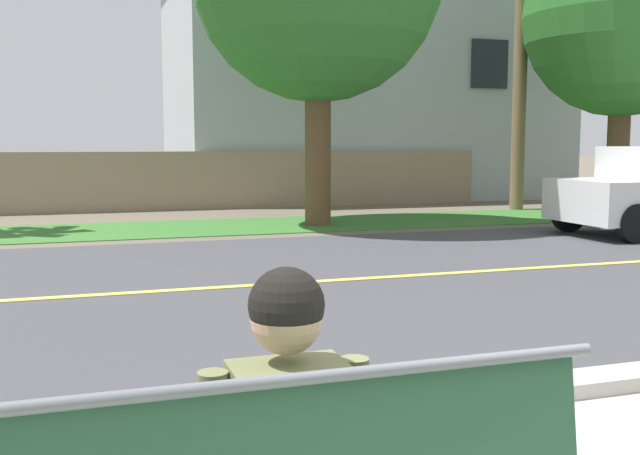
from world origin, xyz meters
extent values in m
plane|color=#665B4C|center=(0.00, 8.00, 0.00)|extent=(140.00, 140.00, 0.00)
cube|color=#ADA89E|center=(0.00, 2.35, 0.06)|extent=(44.00, 0.30, 0.11)
cube|color=#424247|center=(0.00, 6.50, 0.00)|extent=(52.00, 8.00, 0.01)
cube|color=#E0CC4C|center=(0.00, 6.50, 0.01)|extent=(48.00, 0.14, 0.01)
cube|color=#38702D|center=(0.00, 12.39, 0.01)|extent=(48.00, 2.80, 0.02)
cylinder|color=slate|center=(-1.51, 0.29, 0.99)|extent=(1.87, 0.04, 0.04)
cube|color=#6B7047|center=(-1.45, 0.50, 0.71)|extent=(0.34, 0.20, 0.52)
cylinder|color=#6B7047|center=(-1.67, 0.52, 0.73)|extent=(0.09, 0.09, 0.46)
cylinder|color=#6B7047|center=(-1.24, 0.52, 0.73)|extent=(0.09, 0.09, 0.46)
sphere|color=tan|center=(-1.45, 0.51, 1.10)|extent=(0.21, 0.21, 0.21)
sphere|color=black|center=(-1.45, 0.51, 1.14)|extent=(0.22, 0.22, 0.22)
cylinder|color=black|center=(6.45, 8.06, 0.32)|extent=(0.64, 0.18, 0.64)
cylinder|color=black|center=(6.45, 9.74, 0.32)|extent=(0.64, 0.18, 0.64)
cylinder|color=brown|center=(2.43, 12.08, 1.48)|extent=(0.50, 0.50, 2.96)
cylinder|color=brown|center=(9.50, 12.14, 1.36)|extent=(0.48, 0.48, 2.72)
sphere|color=#2D6B28|center=(9.50, 12.14, 4.35)|extent=(4.35, 4.35, 4.35)
cylinder|color=brown|center=(8.01, 13.81, 4.35)|extent=(0.32, 0.32, 8.70)
cube|color=gray|center=(1.64, 16.36, 0.70)|extent=(13.00, 0.36, 1.40)
cube|color=#A3ADB2|center=(6.22, 19.56, 3.38)|extent=(11.02, 6.40, 6.76)
cube|color=#232833|center=(3.74, 16.33, 3.72)|extent=(1.10, 0.06, 1.30)
cube|color=#232833|center=(8.70, 16.33, 3.72)|extent=(1.10, 0.06, 1.30)
camera|label=1|loc=(-2.01, -1.51, 1.61)|focal=41.50mm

